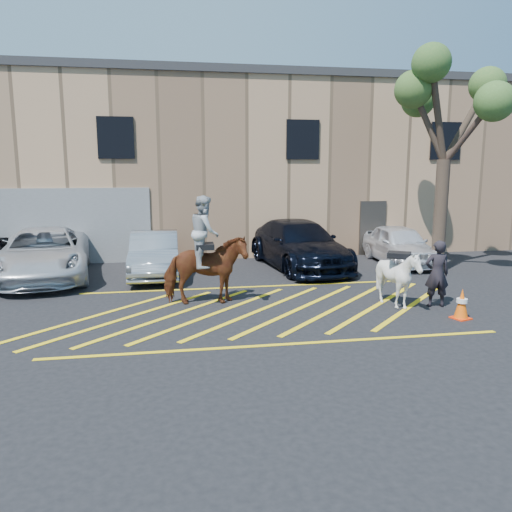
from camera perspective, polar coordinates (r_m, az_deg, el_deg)
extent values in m
plane|color=black|center=(12.85, 0.19, -5.87)|extent=(90.00, 90.00, 0.00)
imported|color=silver|center=(17.36, -23.07, 0.23)|extent=(3.45, 6.12, 1.61)
imported|color=gray|center=(16.83, -11.52, 0.25)|extent=(1.53, 4.37, 1.44)
imported|color=black|center=(17.87, 4.91, 1.33)|extent=(3.04, 5.96, 1.66)
imported|color=white|center=(19.25, 16.08, 1.27)|extent=(1.91, 4.30, 1.44)
imported|color=black|center=(13.55, 19.97, -1.91)|extent=(0.69, 0.51, 1.72)
cube|color=tan|center=(24.27, -4.83, 9.95)|extent=(32.00, 10.00, 7.00)
cube|color=#2D2D30|center=(24.54, -4.96, 18.51)|extent=(32.20, 10.20, 0.30)
cube|color=black|center=(19.25, -15.74, 12.88)|extent=(1.30, 0.08, 1.50)
cube|color=black|center=(19.84, 5.36, 13.11)|extent=(1.30, 0.08, 1.50)
cube|color=black|center=(22.17, 20.86, 12.18)|extent=(1.30, 0.08, 1.50)
cube|color=#38332D|center=(20.94, 13.16, 3.13)|extent=(1.10, 0.08, 2.20)
cube|color=yellow|center=(12.55, -18.94, -6.80)|extent=(4.20, 4.20, 0.01)
cube|color=yellow|center=(12.42, -14.12, -6.72)|extent=(4.20, 4.20, 0.01)
cube|color=yellow|center=(12.38, -9.24, -6.60)|extent=(4.20, 4.20, 0.01)
cube|color=yellow|center=(12.43, -4.37, -6.43)|extent=(4.20, 4.20, 0.01)
cube|color=yellow|center=(12.57, 0.43, -6.21)|extent=(4.20, 4.20, 0.01)
cube|color=yellow|center=(12.79, 5.09, -5.96)|extent=(4.20, 4.20, 0.01)
cube|color=yellow|center=(13.09, 9.55, -5.68)|extent=(4.20, 4.20, 0.01)
cube|color=yellow|center=(13.47, 13.79, -5.39)|extent=(4.20, 4.20, 0.01)
cube|color=yellow|center=(13.92, 17.77, -5.09)|extent=(4.20, 4.20, 0.01)
cube|color=yellow|center=(14.95, -1.28, -3.57)|extent=(9.50, 0.12, 0.01)
cube|color=yellow|center=(10.24, 2.97, -10.06)|extent=(9.50, 0.12, 0.01)
imported|color=brown|center=(13.00, -5.81, -1.62)|extent=(2.17, 1.04, 1.81)
imported|color=#A2A6AC|center=(12.84, -5.89, 2.78)|extent=(0.72, 0.92, 1.85)
cube|color=black|center=(12.89, -5.86, 1.13)|extent=(0.47, 0.57, 0.14)
imported|color=silver|center=(13.17, 15.92, -2.45)|extent=(1.76, 1.82, 1.53)
cube|color=black|center=(13.06, 16.05, 0.11)|extent=(0.72, 0.68, 0.14)
cube|color=#FF320A|center=(12.86, 22.35, -6.57)|extent=(0.47, 0.47, 0.03)
cone|color=#FF5C0A|center=(12.76, 22.46, -5.00)|extent=(0.32, 0.32, 0.70)
cylinder|color=silver|center=(12.75, 22.47, -4.74)|extent=(0.25, 0.25, 0.10)
cylinder|color=#48372C|center=(18.01, 20.31, 4.25)|extent=(0.44, 0.44, 3.80)
cylinder|color=#443729|center=(18.52, 22.84, 13.77)|extent=(1.76, 0.51, 2.68)
cylinder|color=#46342B|center=(18.69, 19.31, 13.42)|extent=(0.33, 1.88, 2.34)
cylinder|color=#4D3D2E|center=(17.69, 19.14, 13.80)|extent=(1.40, 0.20, 2.39)
cylinder|color=#422F28|center=(17.52, 23.06, 12.76)|extent=(0.78, 1.62, 1.96)
cylinder|color=#4B362D|center=(17.54, 20.06, 14.95)|extent=(1.16, 0.77, 3.11)
sphere|color=#526F2F|center=(19.20, 24.94, 17.29)|extent=(1.20, 1.20, 1.20)
sphere|color=#43662B|center=(19.52, 18.04, 16.58)|extent=(1.20, 1.20, 1.20)
sphere|color=#42682C|center=(17.53, 17.54, 17.70)|extent=(1.20, 1.20, 1.20)
sphere|color=#447431|center=(17.18, 25.61, 15.64)|extent=(1.20, 1.20, 1.20)
sphere|color=#4A652B|center=(17.29, 19.40, 20.11)|extent=(1.20, 1.20, 1.20)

